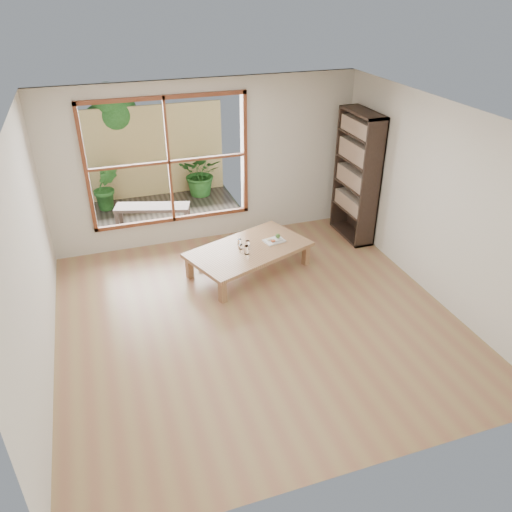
{
  "coord_description": "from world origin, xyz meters",
  "views": [
    {
      "loc": [
        -1.69,
        -5.02,
        3.93
      ],
      "look_at": [
        0.21,
        0.62,
        0.55
      ],
      "focal_mm": 35.0,
      "sensor_mm": 36.0,
      "label": 1
    }
  ],
  "objects_px": {
    "low_table": "(249,251)",
    "food_tray": "(275,240)",
    "bookshelf": "(357,177)",
    "garden_bench": "(153,209)"
  },
  "relations": [
    {
      "from": "low_table",
      "to": "food_tray",
      "type": "xyz_separation_m",
      "value": [
        0.44,
        0.09,
        0.07
      ]
    },
    {
      "from": "low_table",
      "to": "bookshelf",
      "type": "xyz_separation_m",
      "value": [
        2.03,
        0.57,
        0.71
      ]
    },
    {
      "from": "bookshelf",
      "to": "food_tray",
      "type": "xyz_separation_m",
      "value": [
        -1.59,
        -0.48,
        -0.65
      ]
    },
    {
      "from": "food_tray",
      "to": "low_table",
      "type": "bearing_deg",
      "value": -179.94
    },
    {
      "from": "bookshelf",
      "to": "garden_bench",
      "type": "relative_size",
      "value": 1.59
    },
    {
      "from": "bookshelf",
      "to": "low_table",
      "type": "bearing_deg",
      "value": -164.24
    },
    {
      "from": "low_table",
      "to": "food_tray",
      "type": "height_order",
      "value": "food_tray"
    },
    {
      "from": "low_table",
      "to": "food_tray",
      "type": "distance_m",
      "value": 0.46
    },
    {
      "from": "low_table",
      "to": "garden_bench",
      "type": "xyz_separation_m",
      "value": [
        -1.14,
        1.91,
        0.03
      ]
    },
    {
      "from": "garden_bench",
      "to": "low_table",
      "type": "bearing_deg",
      "value": -42.19
    }
  ]
}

